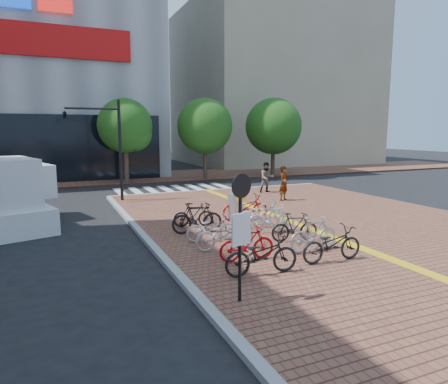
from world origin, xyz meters
name	(u,v)px	position (x,y,z in m)	size (l,w,h in m)	color
ground	(278,245)	(0.00, 0.00, 0.00)	(120.00, 120.00, 0.00)	black
kerb_west	(232,336)	(-4.00, -5.00, 0.08)	(0.25, 34.00, 0.15)	gray
kerb_north	(221,190)	(3.00, 12.00, 0.08)	(14.00, 0.25, 0.15)	gray
far_sidewalk	(144,177)	(0.00, 21.00, 0.07)	(70.00, 8.00, 0.15)	brown
building_beige	(270,88)	(18.00, 32.00, 9.00)	(20.00, 18.00, 18.00)	gray
crosswalk	(175,189)	(0.50, 14.00, 0.01)	(7.50, 4.00, 0.01)	silver
street_trees	(218,127)	(5.04, 17.45, 4.10)	(16.20, 4.60, 6.35)	#38281E
bike_0	(262,255)	(-2.05, -2.56, 0.68)	(0.70, 2.01, 1.06)	black
bike_1	(247,244)	(-1.89, -1.41, 0.65)	(0.47, 1.68, 1.01)	#A30B12
bike_2	(225,234)	(-2.05, -0.19, 0.65)	(0.67, 1.92, 1.01)	#ADADB2
bike_3	(211,228)	(-2.06, 0.92, 0.61)	(0.61, 1.76, 0.92)	#A7A8AC
bike_4	(197,218)	(-2.14, 2.12, 0.72)	(0.53, 1.88, 1.13)	black
bike_5	(194,215)	(-1.95, 3.08, 0.62)	(0.44, 1.56, 0.94)	black
bike_6	(332,244)	(0.29, -2.43, 0.66)	(0.68, 1.94, 1.02)	black
bike_7	(314,234)	(0.41, -1.41, 0.70)	(0.52, 1.83, 1.10)	#A5A4A9
bike_8	(295,227)	(0.50, -0.23, 0.64)	(0.46, 1.63, 0.98)	black
bike_9	(271,218)	(0.36, 1.10, 0.70)	(0.52, 1.82, 1.10)	silver
bike_10	(261,214)	(0.44, 2.01, 0.67)	(0.69, 1.98, 1.04)	silver
bike_11	(245,207)	(0.45, 3.42, 0.68)	(0.70, 2.01, 1.06)	red
pedestrian_a	(284,183)	(4.43, 6.79, 1.07)	(0.67, 0.44, 1.83)	gray
pedestrian_b	(267,177)	(4.96, 9.59, 1.06)	(0.89, 0.69, 1.82)	#494E5C
utility_box	(235,207)	(-0.01, 3.44, 0.72)	(0.52, 0.38, 1.14)	#B6B7BB
yellow_sign	(241,194)	(-0.09, 2.67, 1.37)	(0.47, 0.19, 1.76)	#B7B7BC
notice_sign	(241,222)	(-3.27, -3.84, 1.93)	(0.51, 0.19, 2.82)	black
traffic_light_pole	(95,132)	(-4.72, 10.35, 3.80)	(2.84, 1.10, 5.29)	black
box_truck	(12,195)	(-8.40, 6.32, 1.33)	(3.44, 5.29, 2.83)	silver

